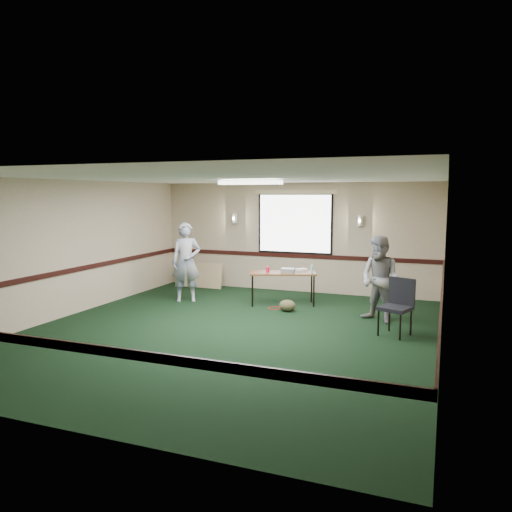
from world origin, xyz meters
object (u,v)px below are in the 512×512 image
(folding_table, at_px, (283,275))
(projector, at_px, (288,271))
(person_right, at_px, (380,279))
(person_left, at_px, (186,262))
(conference_chair, at_px, (398,302))

(folding_table, xyz_separation_m, projector, (0.12, -0.01, 0.10))
(folding_table, relative_size, projector, 5.54)
(projector, bearing_deg, person_right, -25.38)
(folding_table, xyz_separation_m, person_right, (2.18, -0.77, 0.15))
(person_right, bearing_deg, folding_table, -171.43)
(person_left, bearing_deg, folding_table, -16.23)
(projector, bearing_deg, conference_chair, -36.98)
(folding_table, bearing_deg, projector, -26.46)
(projector, xyz_separation_m, person_left, (-2.27, -0.42, 0.13))
(projector, distance_m, person_left, 2.32)
(folding_table, relative_size, conference_chair, 1.58)
(folding_table, distance_m, person_right, 2.31)
(folding_table, distance_m, projector, 0.16)
(projector, relative_size, conference_chair, 0.29)
(conference_chair, distance_m, person_right, 0.90)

